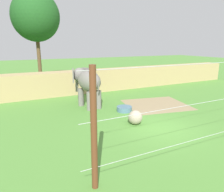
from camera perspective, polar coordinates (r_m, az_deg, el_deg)
ground_plane at (r=12.61m, az=13.40°, el=-8.52°), size 120.00×120.00×0.00m
dirt_patch at (r=17.19m, az=11.98°, el=-2.31°), size 5.50×5.08×0.01m
embankment_wall at (r=21.43m, az=-5.36°, el=4.18°), size 36.00×1.80×2.20m
elephant at (r=16.12m, az=-6.78°, el=3.80°), size 1.83×3.88×2.89m
enrichment_ball at (r=12.78m, az=6.37°, el=-5.81°), size 0.86×0.86×0.86m
cable_fence at (r=9.96m, az=25.34°, el=-2.85°), size 11.83×0.21×4.17m
water_tub at (r=15.19m, az=3.37°, el=-3.49°), size 1.10×1.10×0.35m
tree_behind_wall at (r=27.44m, az=-20.12°, el=19.68°), size 5.50×5.50×10.74m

